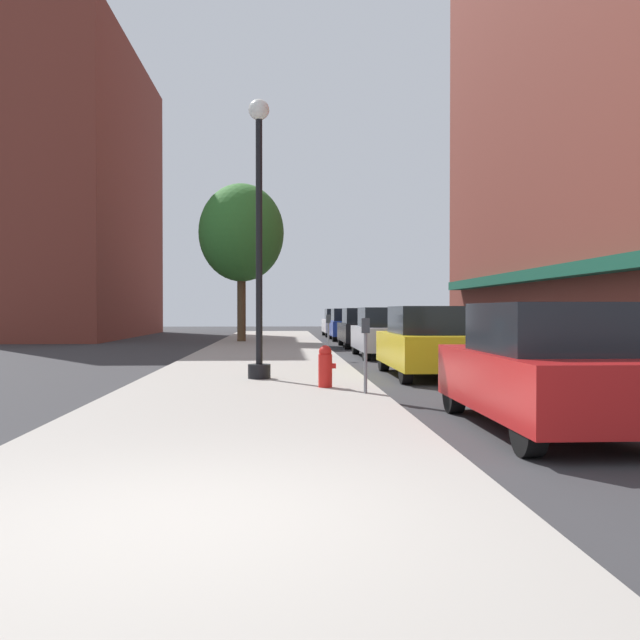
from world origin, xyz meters
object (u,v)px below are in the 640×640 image
Objects in this scene: fire_hydrant at (325,366)px; car_silver at (384,333)px; car_blue at (347,325)px; parking_meter_far at (365,346)px; car_black at (362,328)px; car_white at (339,323)px; car_red at (545,369)px; car_yellow at (427,343)px; parking_meter_near at (328,330)px; tree_near at (241,233)px; lamppost at (259,233)px.

fire_hydrant is 10.34m from car_silver.
car_silver is 1.00× the size of car_blue.
car_silver is at bearing 79.96° from parking_meter_far.
car_blue is (1.95, 24.14, -0.14)m from parking_meter_far.
car_black is at bearing 91.35° from car_silver.
car_white is (0.00, 12.49, 0.00)m from car_black.
car_yellow is at bearing 90.35° from car_red.
car_white is at bearing 84.44° from parking_meter_near.
fire_hydrant is at bearing -94.84° from car_blue.
car_white is at bearing 91.54° from car_blue.
parking_meter_far is 24.22m from car_blue.
fire_hydrant is at bearing -103.14° from car_silver.
tree_near is 1.71× the size of car_yellow.
parking_meter_near is 2.34m from car_silver.
car_silver is at bearing -88.46° from car_blue.
car_black is (2.59, 16.25, 0.29)m from fire_hydrant.
car_white is at bearing 59.53° from tree_near.
tree_near is 7.66m from car_blue.
car_silver is at bearing -89.48° from car_black.
car_black is at bearing 90.35° from car_red.
parking_meter_far is at bearing 121.68° from car_red.
car_yellow is 6.86m from car_silver.
fire_hydrant is 4.95m from car_red.
tree_near is 1.71× the size of car_red.
parking_meter_near is 0.30× the size of car_yellow.
parking_meter_far is at bearing -98.69° from car_silver.
parking_meter_near is 0.30× the size of car_blue.
car_red is at bearing -77.53° from tree_near.
parking_meter_far is (1.93, -2.77, -2.25)m from lamppost.
tree_near reaches higher than lamppost.
parking_meter_near is at bearing 90.00° from parking_meter_far.
car_black is 1.00× the size of car_white.
lamppost is 4.06m from parking_meter_far.
fire_hydrant is 28.85m from car_white.
car_black reaches higher than fire_hydrant.
car_red is 14.21m from car_silver.
fire_hydrant is 0.18× the size of car_yellow.
car_red is 1.00× the size of car_black.
lamppost is 1.37× the size of car_white.
tree_near is (-3.35, 11.02, 4.23)m from parking_meter_near.
tree_near is (-2.71, 19.73, 4.66)m from fire_hydrant.
car_red reaches higher than parking_meter_far.
parking_meter_near is 0.18× the size of tree_near.
lamppost is at bearing -105.53° from parking_meter_near.
car_silver is 13.13m from car_blue.
lamppost is 7.51m from car_red.
tree_near is at bearing 102.82° from car_red.
car_blue is at bearing 85.38° from parking_meter_far.
parking_meter_near is at bearing 74.47° from lamppost.
parking_meter_far is at bearing -80.84° from tree_near.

